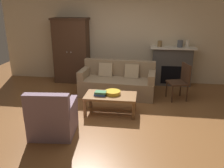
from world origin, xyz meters
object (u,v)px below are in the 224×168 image
fruit_bowl (113,93)px  dog (40,101)px  coffee_table (111,97)px  mantel_vase_bronze (160,44)px  book_stack (100,93)px  mantel_vase_slate (180,44)px  couch (118,83)px  mantel_vase_cream (187,44)px  side_chair_wooden (181,79)px  armoire (72,51)px  fireplace (172,66)px  armchair_near_left (53,118)px

fruit_bowl → dog: bearing=-174.1°
coffee_table → mantel_vase_bronze: 2.56m
book_stack → dog: size_ratio=0.51×
mantel_vase_slate → dog: 4.06m
couch → book_stack: 1.25m
mantel_vase_cream → dog: size_ratio=0.39×
mantel_vase_slate → dog: size_ratio=0.38×
mantel_vase_bronze → mantel_vase_slate: size_ratio=0.86×
fruit_bowl → side_chair_wooden: bearing=32.6°
book_stack → dog: bearing=-177.1°
armoire → couch: bearing=-32.1°
fruit_bowl → mantel_vase_cream: (1.82, 2.11, 0.76)m
fireplace → fruit_bowl: (-1.44, -2.13, -0.11)m
fruit_bowl → book_stack: 0.27m
mantel_vase_bronze → dog: bearing=-139.4°
couch → fireplace: bearing=34.8°
book_stack → fireplace: bearing=52.9°
fireplace → armoire: size_ratio=0.66×
armoire → coffee_table: size_ratio=1.73×
book_stack → mantel_vase_cream: mantel_vase_cream is taller
armoire → book_stack: (1.26, -2.15, -0.49)m
armoire → side_chair_wooden: 3.28m
fireplace → coffee_table: (-1.47, -2.18, -0.20)m
mantel_vase_cream → dog: mantel_vase_cream is taller
couch → side_chair_wooden: (1.58, -0.12, 0.19)m
mantel_vase_cream → armchair_near_left: mantel_vase_cream is taller
couch → mantel_vase_bronze: (1.08, 1.00, 0.89)m
couch → coffee_table: couch is taller
book_stack → mantel_vase_slate: bearing=49.8°
fruit_bowl → mantel_vase_bronze: size_ratio=2.02×
armoire → dog: (-0.09, -2.22, -0.71)m
armoire → book_stack: size_ratio=7.27×
fruit_bowl → dog: 1.62m
dog → fireplace: bearing=37.1°
fireplace → mantel_vase_cream: (0.38, -0.02, 0.65)m
book_stack → mantel_vase_slate: size_ratio=1.34×
fireplace → mantel_vase_bronze: 0.74m
mantel_vase_slate → armoire: bearing=-178.9°
book_stack → mantel_vase_slate: mantel_vase_slate is taller
armchair_near_left → mantel_vase_cream: bearing=49.1°
fruit_bowl → mantel_vase_bronze: bearing=63.4°
armoire → coffee_table: bearing=-54.9°
armoire → mantel_vase_slate: (3.13, 0.06, 0.26)m
mantel_vase_slate → couch: bearing=-148.7°
couch → dog: bearing=-140.9°
couch → mantel_vase_slate: size_ratio=10.11×
book_stack → armoire: bearing=120.4°
book_stack → armchair_near_left: (-0.70, -0.98, -0.15)m
armoire → dog: 2.33m
armoire → mantel_vase_slate: size_ratio=9.76×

